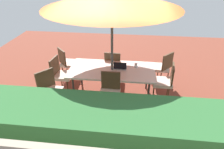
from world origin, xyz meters
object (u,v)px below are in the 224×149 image
(chair_northeast, at_px, (50,89))
(chair_north, at_px, (110,91))
(chair_southwest, at_px, (162,66))
(dining_table, at_px, (112,71))
(laptop, at_px, (120,67))
(cup, at_px, (136,65))
(patio_umbrella, at_px, (112,0))
(chair_east, at_px, (61,73))
(chair_southeast, at_px, (68,62))
(chair_south, at_px, (113,65))
(chair_west, at_px, (165,80))

(chair_northeast, relative_size, chair_north, 1.00)
(chair_northeast, bearing_deg, chair_southwest, -22.06)
(chair_northeast, distance_m, chair_southwest, 3.07)
(dining_table, relative_size, laptop, 6.60)
(dining_table, distance_m, cup, 0.63)
(patio_umbrella, height_order, chair_north, patio_umbrella)
(patio_umbrella, height_order, chair_northeast, patio_umbrella)
(cup, bearing_deg, chair_east, 4.65)
(chair_southeast, relative_size, chair_south, 1.00)
(chair_southeast, xyz_separation_m, cup, (-1.98, 0.51, 0.26))
(chair_southwest, bearing_deg, chair_southeast, -46.40)
(chair_east, relative_size, chair_southwest, 1.00)
(patio_umbrella, height_order, chair_west, patio_umbrella)
(laptop, bearing_deg, chair_northeast, 28.20)
(dining_table, relative_size, patio_umbrella, 0.72)
(patio_umbrella, xyz_separation_m, chair_north, (-0.03, 0.67, -1.86))
(chair_southeast, xyz_separation_m, chair_northeast, (-0.02, 1.41, 0.00))
(cup, bearing_deg, laptop, 15.07)
(chair_northeast, xyz_separation_m, chair_east, (-0.01, -0.75, 0.00))
(patio_umbrella, bearing_deg, chair_northeast, 28.32)
(chair_southeast, bearing_deg, chair_west, -147.39)
(chair_east, relative_size, cup, 8.55)
(chair_southeast, xyz_separation_m, laptop, (-1.59, 0.61, 0.25))
(chair_southeast, height_order, cup, chair_southeast)
(dining_table, height_order, chair_southwest, chair_southwest)
(chair_southeast, bearing_deg, chair_east, 139.76)
(chair_south, distance_m, cup, 0.84)
(chair_north, relative_size, chair_southwest, 1.00)
(laptop, bearing_deg, chair_southwest, -149.18)
(patio_umbrella, xyz_separation_m, laptop, (-0.20, -0.06, -1.61))
(patio_umbrella, relative_size, chair_southwest, 3.03)
(patio_umbrella, height_order, laptop, patio_umbrella)
(chair_southeast, distance_m, chair_west, 2.81)
(patio_umbrella, height_order, chair_east, patio_umbrella)
(patio_umbrella, relative_size, chair_east, 3.03)
(chair_south, bearing_deg, laptop, 114.40)
(dining_table, xyz_separation_m, laptop, (-0.20, -0.06, 0.09))
(chair_north, xyz_separation_m, laptop, (-0.17, -0.73, 0.25))
(chair_west, relative_size, laptop, 3.01)
(chair_west, bearing_deg, chair_south, -109.95)
(chair_south, height_order, chair_east, same)
(chair_north, distance_m, chair_west, 1.44)
(chair_northeast, xyz_separation_m, chair_southwest, (-2.71, -1.45, 0.00))
(chair_southeast, relative_size, chair_north, 1.00)
(patio_umbrella, distance_m, chair_north, 1.98)
(cup, bearing_deg, chair_west, 163.93)
(dining_table, xyz_separation_m, chair_east, (1.36, -0.01, -0.16))
(laptop, bearing_deg, chair_east, 3.14)
(chair_north, distance_m, laptop, 0.79)
(chair_north, relative_size, chair_east, 1.00)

